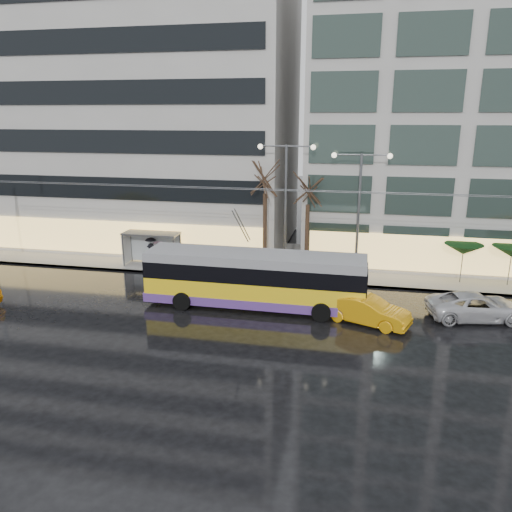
# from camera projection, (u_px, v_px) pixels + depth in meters

# --- Properties ---
(ground) EXTENTS (140.00, 140.00, 0.00)m
(ground) POSITION_uv_depth(u_px,v_px,m) (217.00, 334.00, 26.26)
(ground) COLOR black
(ground) RESTS_ON ground
(sidewalk) EXTENTS (80.00, 10.00, 0.15)m
(sidewalk) POSITION_uv_depth(u_px,v_px,m) (290.00, 261.00, 39.04)
(sidewalk) COLOR gray
(sidewalk) RESTS_ON ground
(kerb) EXTENTS (80.00, 0.10, 0.15)m
(kerb) POSITION_uv_depth(u_px,v_px,m) (281.00, 281.00, 34.38)
(kerb) COLOR slate
(kerb) RESTS_ON ground
(building_left) EXTENTS (34.00, 14.00, 22.00)m
(building_left) POSITION_uv_depth(u_px,v_px,m) (99.00, 114.00, 44.19)
(building_left) COLOR #A7A39F
(building_left) RESTS_ON sidewalk
(trolleybus) EXTENTS (13.03, 5.13, 6.03)m
(trolleybus) POSITION_uv_depth(u_px,v_px,m) (255.00, 281.00, 29.46)
(trolleybus) COLOR yellow
(trolleybus) RESTS_ON ground
(catenary) EXTENTS (42.24, 5.12, 7.00)m
(catenary) POSITION_uv_depth(u_px,v_px,m) (264.00, 224.00, 32.37)
(catenary) COLOR #595B60
(catenary) RESTS_ON ground
(bus_shelter) EXTENTS (4.20, 1.60, 2.51)m
(bus_shelter) POSITION_uv_depth(u_px,v_px,m) (148.00, 241.00, 37.41)
(bus_shelter) COLOR #595B60
(bus_shelter) RESTS_ON sidewalk
(street_lamp_near) EXTENTS (3.96, 0.36, 9.03)m
(street_lamp_near) POSITION_uv_depth(u_px,v_px,m) (286.00, 191.00, 34.40)
(street_lamp_near) COLOR #595B60
(street_lamp_near) RESTS_ON sidewalk
(street_lamp_far) EXTENTS (3.96, 0.36, 8.53)m
(street_lamp_far) POSITION_uv_depth(u_px,v_px,m) (359.00, 198.00, 33.51)
(street_lamp_far) COLOR #595B60
(street_lamp_far) RESTS_ON sidewalk
(tree_a) EXTENTS (3.20, 3.20, 8.40)m
(tree_a) POSITION_uv_depth(u_px,v_px,m) (265.00, 175.00, 34.58)
(tree_a) COLOR black
(tree_a) RESTS_ON sidewalk
(tree_b) EXTENTS (3.20, 3.20, 7.70)m
(tree_b) POSITION_uv_depth(u_px,v_px,m) (308.00, 185.00, 34.37)
(tree_b) COLOR black
(tree_b) RESTS_ON sidewalk
(parasol_a) EXTENTS (2.50, 2.50, 2.65)m
(parasol_a) POSITION_uv_depth(u_px,v_px,m) (463.00, 249.00, 33.24)
(parasol_a) COLOR #595B60
(parasol_a) RESTS_ON sidewalk
(parasol_b) EXTENTS (2.50, 2.50, 2.65)m
(parasol_b) POSITION_uv_depth(u_px,v_px,m) (512.00, 252.00, 32.66)
(parasol_b) COLOR #595B60
(parasol_b) RESTS_ON sidewalk
(taxi_b) EXTENTS (4.97, 3.21, 1.55)m
(taxi_b) POSITION_uv_depth(u_px,v_px,m) (367.00, 310.00, 27.35)
(taxi_b) COLOR orange
(taxi_b) RESTS_ON ground
(sedan_silver) EXTENTS (5.75, 3.43, 1.50)m
(sedan_silver) POSITION_uv_depth(u_px,v_px,m) (476.00, 306.00, 27.96)
(sedan_silver) COLOR silver
(sedan_silver) RESTS_ON ground
(pedestrian_a) EXTENTS (1.14, 1.16, 2.19)m
(pedestrian_a) POSITION_uv_depth(u_px,v_px,m) (159.00, 251.00, 36.04)
(pedestrian_a) COLOR black
(pedestrian_a) RESTS_ON sidewalk
(pedestrian_b) EXTENTS (1.17, 1.14, 1.90)m
(pedestrian_b) POSITION_uv_depth(u_px,v_px,m) (177.00, 258.00, 36.08)
(pedestrian_b) COLOR black
(pedestrian_b) RESTS_ON sidewalk
(pedestrian_c) EXTENTS (1.09, 0.87, 2.11)m
(pedestrian_c) POSITION_uv_depth(u_px,v_px,m) (151.00, 250.00, 37.50)
(pedestrian_c) COLOR black
(pedestrian_c) RESTS_ON sidewalk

